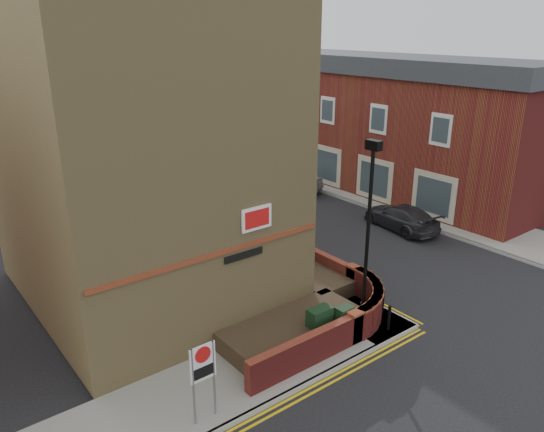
{
  "coord_description": "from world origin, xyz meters",
  "views": [
    {
      "loc": [
        -10.46,
        -9.26,
        9.69
      ],
      "look_at": [
        -0.09,
        4.0,
        3.58
      ],
      "focal_mm": 35.0,
      "sensor_mm": 36.0,
      "label": 1
    }
  ],
  "objects": [
    {
      "name": "lamppost",
      "position": [
        1.6,
        1.2,
        3.34
      ],
      "size": [
        0.25,
        0.5,
        6.3
      ],
      "color": "black",
      "rests_on": "pavement_corner"
    },
    {
      "name": "utility_cabinet_large",
      "position": [
        -0.3,
        1.3,
        0.72
      ],
      "size": [
        0.8,
        0.45,
        1.2
      ],
      "primitive_type": "cube",
      "color": "#163217",
      "rests_on": "pavement_corner"
    },
    {
      "name": "silver_car_far",
      "position": [
        9.52,
        14.75,
        0.73
      ],
      "size": [
        3.25,
        4.61,
        1.46
      ],
      "primitive_type": "imported",
      "rotation": [
        0.0,
        0.0,
        3.54
      ],
      "color": "gray",
      "rests_on": "ground"
    },
    {
      "name": "far_terrace_cream",
      "position": [
        14.5,
        38.0,
        4.05
      ],
      "size": [
        5.4,
        12.4,
        8.0
      ],
      "color": "#B7B097",
      "rests_on": "ground"
    },
    {
      "name": "pavement_far",
      "position": [
        13.0,
        13.0,
        0.06
      ],
      "size": [
        4.0,
        40.0,
        0.12
      ],
      "primitive_type": "cube",
      "color": "gray",
      "rests_on": "ground"
    },
    {
      "name": "yellow_lines_side",
      "position": [
        -3.5,
        -0.25,
        0.01
      ],
      "size": [
        13.0,
        0.28,
        0.01
      ],
      "primitive_type": "cube",
      "color": "gold",
      "rests_on": "ground"
    },
    {
      "name": "corner_building",
      "position": [
        -2.84,
        8.0,
        6.23
      ],
      "size": [
        8.95,
        10.4,
        13.6
      ],
      "color": "#9C8553",
      "rests_on": "ground"
    },
    {
      "name": "grey_car_far",
      "position": [
        9.92,
        6.33,
        0.62
      ],
      "size": [
        2.31,
        4.48,
        1.24
      ],
      "primitive_type": "imported",
      "rotation": [
        0.0,
        0.0,
        3.0
      ],
      "color": "#28272B",
      "rests_on": "ground"
    },
    {
      "name": "yellow_lines_main",
      "position": [
        3.25,
        16.0,
        0.01
      ],
      "size": [
        0.28,
        32.0,
        0.01
      ],
      "primitive_type": "cube",
      "color": "gold",
      "rests_on": "ground"
    },
    {
      "name": "tree_mid",
      "position": [
        2.0,
        22.05,
        5.2
      ],
      "size": [
        4.03,
        4.03,
        7.42
      ],
      "color": "#382B1E",
      "rests_on": "pavement_main"
    },
    {
      "name": "pavement_corner",
      "position": [
        -3.5,
        1.5,
        0.06
      ],
      "size": [
        13.0,
        3.0,
        0.12
      ],
      "primitive_type": "cube",
      "color": "gray",
      "rests_on": "ground"
    },
    {
      "name": "tree_far",
      "position": [
        2.0,
        30.05,
        4.91
      ],
      "size": [
        3.81,
        3.81,
        7.0
      ],
      "color": "#382B1E",
      "rests_on": "pavement_main"
    },
    {
      "name": "silver_car_near",
      "position": [
        4.64,
        14.19,
        0.71
      ],
      "size": [
        3.05,
        4.56,
        1.42
      ],
      "primitive_type": "imported",
      "rotation": [
        0.0,
        0.0,
        0.39
      ],
      "color": "#A6A7AE",
      "rests_on": "ground"
    },
    {
      "name": "red_car_main",
      "position": [
        4.97,
        18.16,
        0.73
      ],
      "size": [
        2.96,
        5.47,
        1.46
      ],
      "primitive_type": "imported",
      "rotation": [
        0.0,
        0.0,
        -0.11
      ],
      "color": "maroon",
      "rests_on": "ground"
    },
    {
      "name": "kerb_side",
      "position": [
        -3.5,
        0.0,
        0.06
      ],
      "size": [
        13.0,
        0.15,
        0.12
      ],
      "primitive_type": "cube",
      "color": "gray",
      "rests_on": "ground"
    },
    {
      "name": "kerb_main_far",
      "position": [
        11.0,
        13.0,
        0.06
      ],
      "size": [
        0.15,
        40.0,
        0.12
      ],
      "primitive_type": "cube",
      "color": "gray",
      "rests_on": "ground"
    },
    {
      "name": "utility_cabinet_small",
      "position": [
        0.5,
        1.0,
        0.67
      ],
      "size": [
        0.55,
        0.4,
        1.1
      ],
      "primitive_type": "cube",
      "color": "#163217",
      "rests_on": "pavement_corner"
    },
    {
      "name": "ground",
      "position": [
        0.0,
        0.0,
        0.0
      ],
      "size": [
        120.0,
        120.0,
        0.0
      ],
      "primitive_type": "plane",
      "color": "black",
      "rests_on": "ground"
    },
    {
      "name": "zone_sign",
      "position": [
        -5.0,
        0.5,
        1.64
      ],
      "size": [
        0.72,
        0.07,
        2.2
      ],
      "color": "slate",
      "rests_on": "pavement_corner"
    },
    {
      "name": "bollard_far",
      "position": [
        2.6,
        1.2,
        0.57
      ],
      "size": [
        0.11,
        0.11,
        0.9
      ],
      "primitive_type": "cylinder",
      "color": "black",
      "rests_on": "pavement_corner"
    },
    {
      "name": "traffic_light_assembly",
      "position": [
        2.4,
        25.0,
        2.78
      ],
      "size": [
        0.2,
        0.16,
        4.2
      ],
      "color": "black",
      "rests_on": "pavement_main"
    },
    {
      "name": "tree_near",
      "position": [
        2.0,
        14.05,
        4.7
      ],
      "size": [
        3.64,
        3.65,
        6.7
      ],
      "color": "#382B1E",
      "rests_on": "pavement_main"
    },
    {
      "name": "garden_wall",
      "position": [
        0.0,
        2.5,
        0.0
      ],
      "size": [
        6.8,
        6.0,
        1.2
      ],
      "primitive_type": null,
      "color": "maroon",
      "rests_on": "ground"
    },
    {
      "name": "far_terrace",
      "position": [
        14.5,
        17.0,
        4.04
      ],
      "size": [
        5.4,
        30.4,
        8.0
      ],
      "color": "maroon",
      "rests_on": "ground"
    },
    {
      "name": "pavement_main",
      "position": [
        2.0,
        16.0,
        0.06
      ],
      "size": [
        2.0,
        32.0,
        0.12
      ],
      "primitive_type": "cube",
      "color": "gray",
      "rests_on": "ground"
    },
    {
      "name": "bollard_near",
      "position": [
        2.0,
        0.4,
        0.57
      ],
      "size": [
        0.11,
        0.11,
        0.9
      ],
      "primitive_type": "cylinder",
      "color": "black",
      "rests_on": "pavement_corner"
    },
    {
      "name": "kerb_main_near",
      "position": [
        3.0,
        16.0,
        0.06
      ],
      "size": [
        0.15,
        32.0,
        0.12
      ],
      "primitive_type": "cube",
      "color": "gray",
      "rests_on": "ground"
    }
  ]
}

